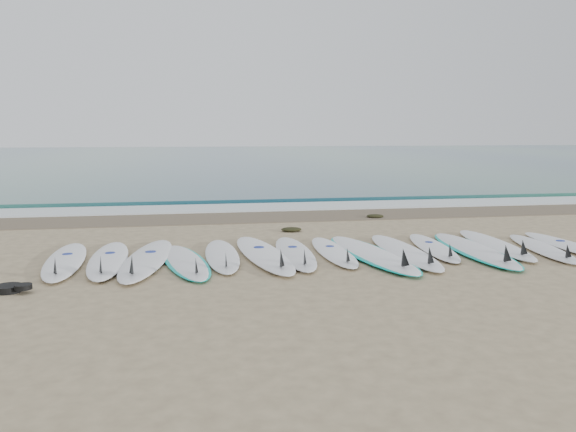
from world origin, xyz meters
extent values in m
plane|color=tan|center=(0.00, 0.00, 0.00)|extent=(120.00, 120.00, 0.00)
cube|color=#24595B|center=(0.00, 32.50, 0.01)|extent=(120.00, 55.00, 0.03)
cube|color=brown|center=(0.00, 4.10, 0.01)|extent=(120.00, 1.80, 0.01)
cube|color=silver|center=(0.00, 5.50, 0.02)|extent=(120.00, 1.40, 0.04)
cube|color=#24595B|center=(0.00, 7.00, 0.05)|extent=(120.00, 1.00, 0.10)
ellipsoid|color=white|center=(-3.97, 0.15, 0.04)|extent=(0.74, 2.60, 0.08)
cone|color=black|center=(-3.90, -0.78, 0.19)|extent=(0.24, 0.29, 0.27)
cylinder|color=navy|center=(-3.99, 0.40, 0.09)|extent=(0.16, 0.16, 0.01)
ellipsoid|color=white|center=(-3.37, 0.12, 0.04)|extent=(0.64, 2.60, 0.08)
cone|color=black|center=(-3.33, -0.82, 0.20)|extent=(0.23, 0.28, 0.28)
cylinder|color=navy|center=(-3.38, 0.37, 0.09)|extent=(0.15, 0.15, 0.01)
ellipsoid|color=white|center=(-2.80, 0.04, 0.05)|extent=(0.89, 2.87, 0.09)
cone|color=black|center=(-2.92, -0.98, 0.21)|extent=(0.27, 0.33, 0.30)
cylinder|color=navy|center=(-2.78, 0.31, 0.10)|extent=(0.18, 0.18, 0.01)
ellipsoid|color=silver|center=(-2.25, -0.18, 0.04)|extent=(0.89, 2.41, 0.08)
ellipsoid|color=#03B4A7|center=(-2.25, -0.18, 0.04)|extent=(0.98, 2.44, 0.05)
cone|color=black|center=(-2.10, -1.03, 0.18)|extent=(0.24, 0.28, 0.25)
ellipsoid|color=white|center=(-1.71, 0.13, 0.04)|extent=(0.52, 2.40, 0.08)
cone|color=black|center=(-1.70, -0.74, 0.18)|extent=(0.21, 0.26, 0.25)
ellipsoid|color=white|center=(-1.09, 0.09, 0.05)|extent=(0.91, 2.89, 0.09)
cone|color=black|center=(-0.97, -0.94, 0.21)|extent=(0.27, 0.33, 0.30)
cylinder|color=navy|center=(-1.12, 0.36, 0.10)|extent=(0.18, 0.18, 0.01)
ellipsoid|color=silver|center=(-0.59, 0.11, 0.04)|extent=(0.61, 2.53, 0.08)
cone|color=black|center=(-0.62, -0.81, 0.19)|extent=(0.22, 0.28, 0.27)
cylinder|color=navy|center=(-0.59, 0.35, 0.09)|extent=(0.15, 0.15, 0.01)
ellipsoid|color=white|center=(0.02, 0.11, 0.04)|extent=(0.50, 2.32, 0.07)
cone|color=black|center=(0.01, -0.73, 0.18)|extent=(0.20, 0.25, 0.25)
cylinder|color=navy|center=(0.02, 0.34, 0.08)|extent=(0.13, 0.13, 0.01)
ellipsoid|color=white|center=(0.54, -0.16, 0.05)|extent=(0.94, 2.92, 0.09)
ellipsoid|color=#03B4A7|center=(0.54, -0.16, 0.04)|extent=(1.04, 2.95, 0.07)
cone|color=black|center=(0.67, -1.20, 0.22)|extent=(0.28, 0.33, 0.31)
ellipsoid|color=white|center=(1.10, -0.09, 0.05)|extent=(0.60, 2.74, 0.09)
cone|color=black|center=(1.09, -1.09, 0.21)|extent=(0.23, 0.29, 0.29)
ellipsoid|color=white|center=(1.69, 0.16, 0.04)|extent=(0.77, 2.35, 0.07)
cone|color=black|center=(1.58, -0.67, 0.17)|extent=(0.23, 0.27, 0.25)
cylinder|color=navy|center=(1.72, 0.38, 0.08)|extent=(0.15, 0.15, 0.01)
ellipsoid|color=silver|center=(2.24, -0.14, 0.05)|extent=(0.71, 2.81, 0.09)
ellipsoid|color=#03B4A7|center=(2.24, -0.14, 0.04)|extent=(0.81, 2.83, 0.06)
cone|color=black|center=(2.19, -1.16, 0.21)|extent=(0.25, 0.31, 0.30)
ellipsoid|color=white|center=(2.78, 0.18, 0.05)|extent=(0.77, 2.66, 0.08)
cone|color=black|center=(2.70, -0.77, 0.20)|extent=(0.24, 0.30, 0.28)
ellipsoid|color=silver|center=(3.39, -0.19, 0.04)|extent=(0.87, 2.37, 0.07)
cone|color=black|center=(3.24, -1.03, 0.18)|extent=(0.24, 0.28, 0.25)
ellipsoid|color=white|center=(3.92, -0.15, 0.04)|extent=(0.60, 2.52, 0.08)
cylinder|color=navy|center=(3.93, 0.09, 0.08)|extent=(0.15, 0.15, 0.01)
ellipsoid|color=black|center=(-0.28, 2.18, 0.04)|extent=(0.40, 0.31, 0.08)
ellipsoid|color=black|center=(1.84, 3.54, 0.04)|extent=(0.39, 0.30, 0.08)
cylinder|color=black|center=(-4.33, -1.26, 0.04)|extent=(0.32, 0.32, 0.08)
cylinder|color=black|center=(-4.13, -1.36, 0.08)|extent=(0.20, 0.20, 0.06)
camera|label=1|loc=(-2.12, -8.22, 1.90)|focal=35.00mm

